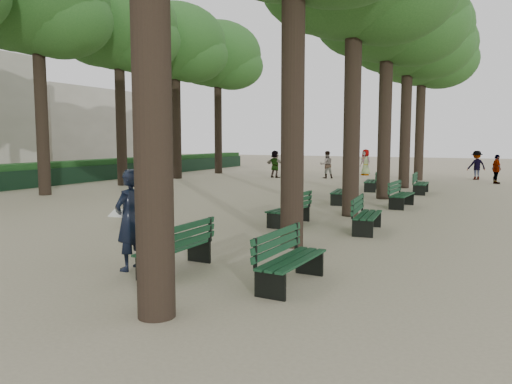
% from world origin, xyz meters
% --- Properties ---
extents(ground, '(120.00, 120.00, 0.00)m').
position_xyz_m(ground, '(0.00, 0.00, 0.00)').
color(ground, tan).
rests_on(ground, ground).
extents(tree_central_3, '(6.00, 6.00, 9.95)m').
position_xyz_m(tree_central_3, '(1.50, 13.00, 7.65)').
color(tree_central_3, '#33261C').
rests_on(tree_central_3, ground).
extents(tree_central_4, '(6.00, 6.00, 9.95)m').
position_xyz_m(tree_central_4, '(1.50, 18.00, 7.65)').
color(tree_central_4, '#33261C').
rests_on(tree_central_4, ground).
extents(tree_central_5, '(6.00, 6.00, 9.95)m').
position_xyz_m(tree_central_5, '(1.50, 23.00, 7.65)').
color(tree_central_5, '#33261C').
rests_on(tree_central_5, ground).
extents(tree_far_2, '(6.00, 6.00, 10.45)m').
position_xyz_m(tree_far_2, '(-12.00, 8.00, 8.14)').
color(tree_far_2, '#33261C').
rests_on(tree_far_2, ground).
extents(tree_far_3, '(6.00, 6.00, 10.45)m').
position_xyz_m(tree_far_3, '(-12.00, 13.00, 8.14)').
color(tree_far_3, '#33261C').
rests_on(tree_far_3, ground).
extents(tree_far_4, '(6.00, 6.00, 10.45)m').
position_xyz_m(tree_far_4, '(-12.00, 18.00, 8.14)').
color(tree_far_4, '#33261C').
rests_on(tree_far_4, ground).
extents(tree_far_5, '(6.00, 6.00, 10.45)m').
position_xyz_m(tree_far_5, '(-12.00, 23.00, 8.14)').
color(tree_far_5, '#33261C').
rests_on(tree_far_5, ground).
extents(bench_left_0, '(0.61, 1.81, 0.92)m').
position_xyz_m(bench_left_0, '(0.37, 0.07, 0.27)').
color(bench_left_0, black).
rests_on(bench_left_0, ground).
extents(bench_left_1, '(0.76, 1.85, 0.92)m').
position_xyz_m(bench_left_1, '(0.37, 5.63, 0.27)').
color(bench_left_1, black).
rests_on(bench_left_1, ground).
extents(bench_left_2, '(0.79, 1.86, 0.92)m').
position_xyz_m(bench_left_2, '(0.37, 10.86, 0.27)').
color(bench_left_2, black).
rests_on(bench_left_2, ground).
extents(bench_left_3, '(0.81, 1.86, 0.92)m').
position_xyz_m(bench_left_3, '(0.37, 15.93, 0.27)').
color(bench_left_3, black).
rests_on(bench_left_3, ground).
extents(bench_right_0, '(0.65, 1.82, 0.92)m').
position_xyz_m(bench_right_0, '(2.63, 0.15, 0.27)').
color(bench_right_0, black).
rests_on(bench_right_0, ground).
extents(bench_right_1, '(0.72, 1.84, 0.92)m').
position_xyz_m(bench_right_1, '(2.63, 5.51, 0.27)').
color(bench_right_1, black).
rests_on(bench_right_1, ground).
extents(bench_right_2, '(0.68, 1.83, 0.92)m').
position_xyz_m(bench_right_2, '(2.63, 10.73, 0.27)').
color(bench_right_2, black).
rests_on(bench_right_2, ground).
extents(bench_right_3, '(0.64, 1.82, 0.92)m').
position_xyz_m(bench_right_3, '(2.63, 15.65, 0.27)').
color(bench_right_3, black).
rests_on(bench_right_3, ground).
extents(man_with_map, '(0.64, 0.77, 1.89)m').
position_xyz_m(man_with_map, '(-0.45, -0.19, 0.94)').
color(man_with_map, black).
rests_on(man_with_map, ground).
extents(pedestrian_d, '(0.90, 0.74, 1.73)m').
position_xyz_m(pedestrian_d, '(-2.23, 25.60, 0.86)').
color(pedestrian_d, '#262628').
rests_on(pedestrian_d, ground).
extents(pedestrian_c, '(0.66, 0.98, 1.58)m').
position_xyz_m(pedestrian_c, '(5.63, 22.40, 0.79)').
color(pedestrian_c, '#262628').
rests_on(pedestrian_c, ground).
extents(pedestrian_a, '(0.86, 0.73, 1.67)m').
position_xyz_m(pedestrian_a, '(-3.80, 22.07, 0.84)').
color(pedestrian_a, '#262628').
rests_on(pedestrian_a, ground).
extents(pedestrian_e, '(1.61, 0.81, 1.70)m').
position_xyz_m(pedestrian_e, '(-6.85, 21.16, 0.85)').
color(pedestrian_e, '#262628').
rests_on(pedestrian_e, ground).
extents(pedestrian_b, '(1.13, 0.85, 1.72)m').
position_xyz_m(pedestrian_b, '(4.54, 24.95, 0.86)').
color(pedestrian_b, '#262628').
rests_on(pedestrian_b, ground).
extents(fence, '(0.08, 42.00, 0.90)m').
position_xyz_m(fence, '(-15.00, 11.00, 0.45)').
color(fence, black).
rests_on(fence, ground).
extents(hedge, '(1.20, 42.00, 1.20)m').
position_xyz_m(hedge, '(-15.70, 11.00, 0.60)').
color(hedge, '#174319').
rests_on(hedge, ground).
extents(building_far, '(12.00, 16.00, 7.00)m').
position_xyz_m(building_far, '(-33.00, 30.00, 3.50)').
color(building_far, '#B7B2A3').
rests_on(building_far, ground).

